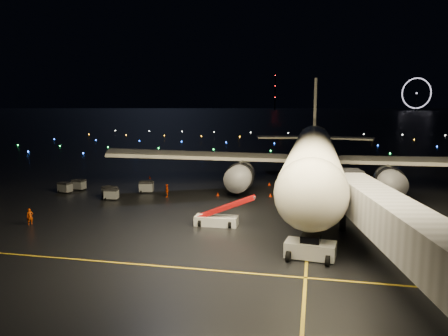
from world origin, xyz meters
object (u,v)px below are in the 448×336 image
(belt_loader, at_px, (216,211))
(crew_c, at_px, (167,191))
(baggage_cart_4, at_px, (79,185))
(crew_a, at_px, (30,217))
(baggage_cart_3, at_px, (65,187))
(baggage_cart_0, at_px, (111,194))
(baggage_cart_2, at_px, (110,192))
(airliner, at_px, (314,130))
(baggage_cart_1, at_px, (146,187))
(pushback_tug, at_px, (310,247))

(belt_loader, relative_size, crew_c, 3.67)
(crew_c, relative_size, baggage_cart_4, 1.00)
(crew_a, relative_size, baggage_cart_3, 1.00)
(belt_loader, xyz_separation_m, baggage_cart_0, (-17.17, 9.52, -0.90))
(baggage_cart_3, bearing_deg, belt_loader, -12.21)
(crew_c, distance_m, baggage_cart_4, 15.25)
(crew_a, xyz_separation_m, baggage_cart_2, (2.28, 14.61, -0.13))
(baggage_cart_2, bearing_deg, baggage_cart_3, -172.40)
(crew_c, distance_m, baggage_cart_3, 15.98)
(baggage_cart_0, relative_size, baggage_cart_4, 0.97)
(belt_loader, xyz_separation_m, baggage_cart_3, (-26.12, 12.43, -0.88))
(baggage_cart_4, bearing_deg, baggage_cart_2, -21.49)
(airliner, distance_m, baggage_cart_4, 37.19)
(baggage_cart_0, bearing_deg, baggage_cart_1, 53.11)
(crew_c, distance_m, baggage_cart_2, 8.08)
(baggage_cart_3, bearing_deg, baggage_cart_4, 82.86)
(baggage_cart_1, distance_m, baggage_cart_4, 11.03)
(baggage_cart_2, relative_size, baggage_cart_4, 1.01)
(airliner, bearing_deg, baggage_cart_3, -164.31)
(belt_loader, relative_size, baggage_cart_2, 3.64)
(pushback_tug, bearing_deg, crew_a, 179.46)
(pushback_tug, distance_m, baggage_cart_1, 33.77)
(crew_a, height_order, crew_c, crew_c)
(baggage_cart_4, bearing_deg, pushback_tug, -24.40)
(crew_c, bearing_deg, crew_a, -49.93)
(belt_loader, xyz_separation_m, crew_a, (-20.24, -4.01, -0.74))
(belt_loader, height_order, baggage_cart_0, belt_loader)
(pushback_tug, xyz_separation_m, belt_loader, (-10.26, 8.22, 0.65))
(baggage_cart_1, xyz_separation_m, baggage_cart_4, (-11.02, -0.25, -0.05))
(crew_a, distance_m, crew_c, 19.49)
(pushback_tug, bearing_deg, belt_loader, 148.62)
(baggage_cart_2, distance_m, baggage_cart_4, 8.41)
(belt_loader, distance_m, baggage_cart_2, 20.86)
(baggage_cart_0, relative_size, baggage_cart_2, 0.96)
(belt_loader, bearing_deg, baggage_cart_1, 132.76)
(pushback_tug, height_order, crew_a, pushback_tug)
(baggage_cart_0, xyz_separation_m, baggage_cart_3, (-8.94, 2.91, 0.01))
(airliner, distance_m, belt_loader, 25.95)
(airliner, distance_m, crew_c, 24.07)
(airliner, relative_size, pushback_tug, 15.07)
(pushback_tug, relative_size, crew_c, 2.28)
(baggage_cart_1, bearing_deg, baggage_cart_4, 169.78)
(crew_c, bearing_deg, baggage_cart_4, -116.83)
(belt_loader, relative_size, baggage_cart_1, 3.43)
(crew_a, relative_size, baggage_cart_0, 1.02)
(pushback_tug, height_order, baggage_cart_0, pushback_tug)
(crew_a, xyz_separation_m, baggage_cart_3, (-5.88, 16.44, -0.14))
(pushback_tug, bearing_deg, baggage_cart_3, 157.73)
(belt_loader, bearing_deg, crew_c, 128.10)
(baggage_cart_1, xyz_separation_m, baggage_cart_2, (-3.75, -4.46, -0.05))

